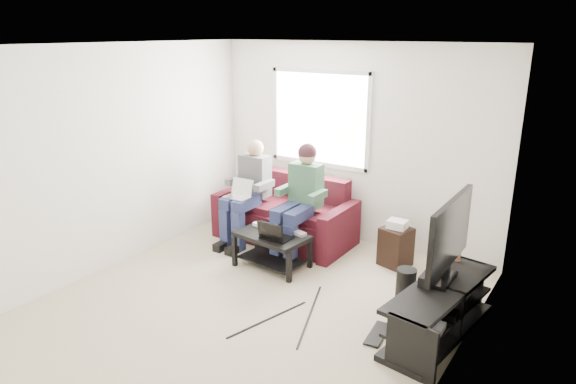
{
  "coord_description": "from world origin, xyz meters",
  "views": [
    {
      "loc": [
        2.91,
        -3.69,
        2.73
      ],
      "look_at": [
        0.07,
        0.6,
        1.1
      ],
      "focal_mm": 32.0,
      "sensor_mm": 36.0,
      "label": 1
    }
  ],
  "objects": [
    {
      "name": "wall_back",
      "position": [
        0.0,
        2.25,
        1.3
      ],
      "size": [
        4.5,
        0.0,
        4.5
      ],
      "primitive_type": "plane",
      "rotation": [
        1.57,
        0.0,
        0.0
      ],
      "color": "silver",
      "rests_on": "floor"
    },
    {
      "name": "wall_left",
      "position": [
        -2.0,
        0.0,
        1.3
      ],
      "size": [
        0.0,
        4.5,
        4.5
      ],
      "primitive_type": "plane",
      "rotation": [
        1.57,
        0.0,
        1.57
      ],
      "color": "silver",
      "rests_on": "floor"
    },
    {
      "name": "person_right",
      "position": [
        -0.29,
        1.42,
        0.8
      ],
      "size": [
        0.4,
        0.71,
        1.4
      ],
      "color": "navy",
      "rests_on": "sofa"
    },
    {
      "name": "drink_cup",
      "position": [
        1.72,
        1.21,
        0.56
      ],
      "size": [
        0.08,
        0.08,
        0.12
      ],
      "primitive_type": "cylinder",
      "color": "#B5714E",
      "rests_on": "tv_stand"
    },
    {
      "name": "soundbar",
      "position": [
        1.65,
        0.68,
        0.55
      ],
      "size": [
        0.12,
        0.5,
        0.1
      ],
      "primitive_type": "cube",
      "color": "black",
      "rests_on": "tv_stand"
    },
    {
      "name": "wall_right",
      "position": [
        2.0,
        0.0,
        1.3
      ],
      "size": [
        0.0,
        4.5,
        4.5
      ],
      "primitive_type": "plane",
      "rotation": [
        1.57,
        0.0,
        -1.57
      ],
      "color": "silver",
      "rests_on": "floor"
    },
    {
      "name": "subwoofer",
      "position": [
        1.35,
        0.82,
        0.23
      ],
      "size": [
        0.2,
        0.2,
        0.45
      ],
      "primitive_type": "cylinder",
      "color": "black",
      "rests_on": "floor"
    },
    {
      "name": "keyboard_floor",
      "position": [
        1.31,
        0.25,
        0.01
      ],
      "size": [
        0.19,
        0.44,
        0.02
      ],
      "primitive_type": "cube",
      "rotation": [
        0.0,
        0.0,
        0.11
      ],
      "color": "black",
      "rests_on": "floor"
    },
    {
      "name": "wall_front",
      "position": [
        0.0,
        -2.25,
        1.3
      ],
      "size": [
        4.5,
        0.0,
        4.5
      ],
      "primitive_type": "plane",
      "rotation": [
        -1.57,
        0.0,
        0.0
      ],
      "color": "silver",
      "rests_on": "floor"
    },
    {
      "name": "console_white",
      "position": [
        1.77,
        0.18,
        0.29
      ],
      "size": [
        0.3,
        0.22,
        0.06
      ],
      "primitive_type": "cube",
      "color": "silver",
      "rests_on": "tv_stand"
    },
    {
      "name": "controller_a",
      "position": [
        -0.64,
        1.02,
        0.44
      ],
      "size": [
        0.16,
        0.12,
        0.04
      ],
      "primitive_type": "cube",
      "rotation": [
        0.0,
        0.0,
        -0.21
      ],
      "color": "silver",
      "rests_on": "coffee_table"
    },
    {
      "name": "window",
      "position": [
        -0.5,
        2.23,
        1.6
      ],
      "size": [
        1.48,
        0.04,
        1.28
      ],
      "color": "white",
      "rests_on": "wall_back"
    },
    {
      "name": "end_table",
      "position": [
        0.86,
        1.77,
        0.26
      ],
      "size": [
        0.32,
        0.32,
        0.58
      ],
      "color": "black",
      "rests_on": "floor"
    },
    {
      "name": "coffee_table",
      "position": [
        -0.36,
        0.9,
        0.31
      ],
      "size": [
        0.9,
        0.61,
        0.42
      ],
      "color": "black",
      "rests_on": "floor"
    },
    {
      "name": "laptop_silver",
      "position": [
        -1.09,
        1.2,
        0.72
      ],
      "size": [
        0.35,
        0.26,
        0.24
      ],
      "primitive_type": null,
      "rotation": [
        0.0,
        0.0,
        -0.13
      ],
      "color": "silver",
      "rests_on": "person_left"
    },
    {
      "name": "sofa",
      "position": [
        -0.69,
        1.73,
        0.32
      ],
      "size": [
        1.82,
        0.91,
        0.86
      ],
      "color": "#431016",
      "rests_on": "floor"
    },
    {
      "name": "ceiling",
      "position": [
        0.0,
        0.0,
        2.6
      ],
      "size": [
        4.5,
        4.5,
        0.0
      ],
      "primitive_type": "plane",
      "rotation": [
        3.14,
        0.0,
        0.0
      ],
      "color": "white",
      "rests_on": "wall_back"
    },
    {
      "name": "tv",
      "position": [
        1.77,
        0.68,
        0.96
      ],
      "size": [
        0.12,
        1.1,
        0.81
      ],
      "color": "black",
      "rests_on": "tv_stand"
    },
    {
      "name": "console_grey",
      "position": [
        1.77,
        0.88,
        0.3
      ],
      "size": [
        0.34,
        0.26,
        0.08
      ],
      "primitive_type": "cube",
      "color": "gray",
      "rests_on": "tv_stand"
    },
    {
      "name": "console_black",
      "position": [
        1.77,
        0.53,
        0.3
      ],
      "size": [
        0.38,
        0.3,
        0.07
      ],
      "primitive_type": "cube",
      "color": "black",
      "rests_on": "tv_stand"
    },
    {
      "name": "tv_stand",
      "position": [
        1.77,
        0.58,
        0.22
      ],
      "size": [
        0.65,
        1.56,
        0.5
      ],
      "color": "black",
      "rests_on": "floor"
    },
    {
      "name": "floor",
      "position": [
        0.0,
        0.0,
        0.0
      ],
      "size": [
        4.5,
        4.5,
        0.0
      ],
      "primitive_type": "plane",
      "color": "#B3A78B",
      "rests_on": "ground"
    },
    {
      "name": "laptop_black",
      "position": [
        -0.24,
        0.82,
        0.54
      ],
      "size": [
        0.37,
        0.29,
        0.24
      ],
      "primitive_type": null,
      "rotation": [
        0.0,
        0.0,
        -0.16
      ],
      "color": "black",
      "rests_on": "coffee_table"
    },
    {
      "name": "controller_b",
      "position": [
        -0.46,
        1.08,
        0.44
      ],
      "size": [
        0.15,
        0.11,
        0.04
      ],
      "primitive_type": "cube",
      "rotation": [
        0.0,
        0.0,
        -0.15
      ],
      "color": "black",
      "rests_on": "coffee_table"
    },
    {
      "name": "person_left",
      "position": [
        -1.09,
        1.4,
        0.74
      ],
      "size": [
        0.4,
        0.7,
        1.35
      ],
      "color": "navy",
      "rests_on": "sofa"
    },
    {
      "name": "controller_c",
      "position": [
        -0.06,
        1.05,
        0.44
      ],
      "size": [
        0.16,
        0.12,
        0.04
      ],
      "primitive_type": "cube",
      "rotation": [
        0.0,
        0.0,
        -0.24
      ],
      "color": "gray",
      "rests_on": "coffee_table"
    }
  ]
}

